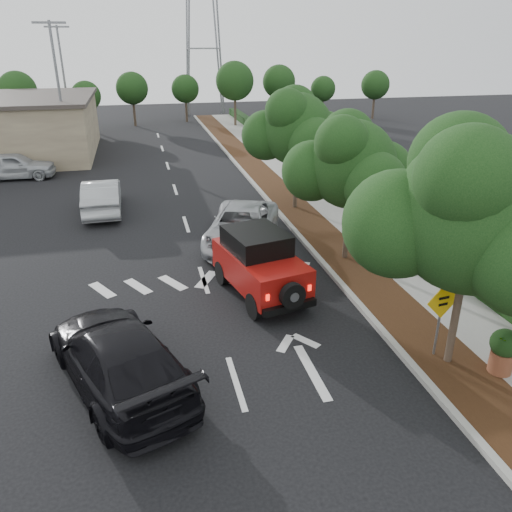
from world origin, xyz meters
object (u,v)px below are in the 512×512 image
object	(u,v)px
red_jeep	(258,262)
speed_hump_sign	(441,310)
black_suv_oncoming	(118,357)
silver_suv_ahead	(242,226)

from	to	relation	value
red_jeep	speed_hump_sign	world-z (taller)	speed_hump_sign
red_jeep	black_suv_oncoming	world-z (taller)	red_jeep
silver_suv_ahead	black_suv_oncoming	distance (m)	9.68
silver_suv_ahead	speed_hump_sign	size ratio (longest dim) A/B	2.67
red_jeep	silver_suv_ahead	world-z (taller)	red_jeep
red_jeep	silver_suv_ahead	size ratio (longest dim) A/B	0.78
red_jeep	speed_hump_sign	size ratio (longest dim) A/B	2.07
black_suv_oncoming	speed_hump_sign	world-z (taller)	speed_hump_sign
black_suv_oncoming	speed_hump_sign	distance (m)	8.25
silver_suv_ahead	speed_hump_sign	bearing A→B (deg)	-49.72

